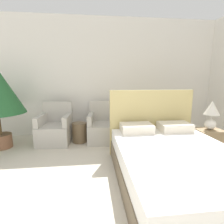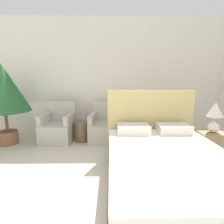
{
  "view_description": "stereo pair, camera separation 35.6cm",
  "coord_description": "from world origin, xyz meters",
  "px_view_note": "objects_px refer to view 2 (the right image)",
  "views": [
    {
      "loc": [
        -0.33,
        -0.84,
        1.4
      ],
      "look_at": [
        0.06,
        2.64,
        0.75
      ],
      "focal_mm": 28.0,
      "sensor_mm": 36.0,
      "label": 1
    },
    {
      "loc": [
        0.02,
        -0.86,
        1.4
      ],
      "look_at": [
        0.06,
        2.64,
        0.75
      ],
      "focal_mm": 28.0,
      "sensor_mm": 36.0,
      "label": 2
    }
  ],
  "objects_px": {
    "nightstand": "(211,145)",
    "potted_palm": "(3,89)",
    "armchair_near_window_left": "(58,129)",
    "bed": "(166,165)",
    "side_table": "(82,131)",
    "table_lamp": "(215,115)",
    "armchair_near_window_right": "(105,129)"
  },
  "relations": [
    {
      "from": "armchair_near_window_left",
      "to": "nightstand",
      "type": "distance_m",
      "value": 3.14
    },
    {
      "from": "bed",
      "to": "armchair_near_window_right",
      "type": "height_order",
      "value": "bed"
    },
    {
      "from": "armchair_near_window_left",
      "to": "table_lamp",
      "type": "distance_m",
      "value": 3.19
    },
    {
      "from": "bed",
      "to": "potted_palm",
      "type": "height_order",
      "value": "potted_palm"
    },
    {
      "from": "nightstand",
      "to": "table_lamp",
      "type": "height_order",
      "value": "table_lamp"
    },
    {
      "from": "nightstand",
      "to": "table_lamp",
      "type": "relative_size",
      "value": 0.91
    },
    {
      "from": "armchair_near_window_right",
      "to": "side_table",
      "type": "relative_size",
      "value": 2.02
    },
    {
      "from": "armchair_near_window_right",
      "to": "potted_palm",
      "type": "relative_size",
      "value": 0.51
    },
    {
      "from": "armchair_near_window_right",
      "to": "side_table",
      "type": "xyz_separation_m",
      "value": [
        -0.54,
        -0.01,
        -0.06
      ]
    },
    {
      "from": "nightstand",
      "to": "table_lamp",
      "type": "xyz_separation_m",
      "value": [
        0.01,
        -0.0,
        0.56
      ]
    },
    {
      "from": "armchair_near_window_left",
      "to": "side_table",
      "type": "xyz_separation_m",
      "value": [
        0.54,
        -0.01,
        -0.06
      ]
    },
    {
      "from": "potted_palm",
      "to": "side_table",
      "type": "height_order",
      "value": "potted_palm"
    },
    {
      "from": "potted_palm",
      "to": "nightstand",
      "type": "bearing_deg",
      "value": -10.95
    },
    {
      "from": "armchair_near_window_left",
      "to": "armchair_near_window_right",
      "type": "xyz_separation_m",
      "value": [
        1.08,
        -0.0,
        0.0
      ]
    },
    {
      "from": "table_lamp",
      "to": "side_table",
      "type": "xyz_separation_m",
      "value": [
        -2.46,
        0.95,
        -0.58
      ]
    },
    {
      "from": "armchair_near_window_left",
      "to": "potted_palm",
      "type": "height_order",
      "value": "potted_palm"
    },
    {
      "from": "potted_palm",
      "to": "nightstand",
      "type": "xyz_separation_m",
      "value": [
        4.05,
        -0.78,
        -0.95
      ]
    },
    {
      "from": "nightstand",
      "to": "armchair_near_window_right",
      "type": "bearing_deg",
      "value": 153.42
    },
    {
      "from": "armchair_near_window_left",
      "to": "potted_palm",
      "type": "distance_m",
      "value": 1.41
    },
    {
      "from": "nightstand",
      "to": "potted_palm",
      "type": "bearing_deg",
      "value": 169.05
    },
    {
      "from": "armchair_near_window_right",
      "to": "side_table",
      "type": "distance_m",
      "value": 0.55
    },
    {
      "from": "armchair_near_window_right",
      "to": "bed",
      "type": "bearing_deg",
      "value": -59.23
    },
    {
      "from": "bed",
      "to": "nightstand",
      "type": "height_order",
      "value": "bed"
    },
    {
      "from": "table_lamp",
      "to": "side_table",
      "type": "height_order",
      "value": "table_lamp"
    },
    {
      "from": "armchair_near_window_left",
      "to": "nightstand",
      "type": "relative_size",
      "value": 1.84
    },
    {
      "from": "armchair_near_window_right",
      "to": "potted_palm",
      "type": "bearing_deg",
      "value": -170.28
    },
    {
      "from": "potted_palm",
      "to": "table_lamp",
      "type": "distance_m",
      "value": 4.15
    },
    {
      "from": "bed",
      "to": "armchair_near_window_left",
      "type": "xyz_separation_m",
      "value": [
        -1.93,
        1.76,
        -0.01
      ]
    },
    {
      "from": "bed",
      "to": "table_lamp",
      "type": "distance_m",
      "value": 1.44
    },
    {
      "from": "side_table",
      "to": "bed",
      "type": "bearing_deg",
      "value": -51.59
    },
    {
      "from": "armchair_near_window_left",
      "to": "armchair_near_window_right",
      "type": "distance_m",
      "value": 1.08
    },
    {
      "from": "potted_palm",
      "to": "side_table",
      "type": "distance_m",
      "value": 1.88
    }
  ]
}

